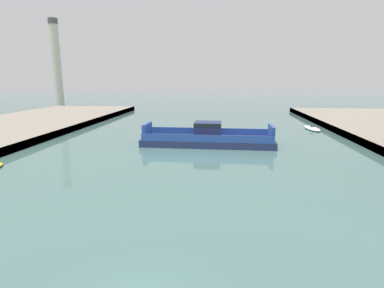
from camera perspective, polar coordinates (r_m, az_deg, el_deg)
name	(u,v)px	position (r m, az deg, el deg)	size (l,w,h in m)	color
chain_ferry	(208,138)	(49.08, 2.97, 1.16)	(21.08, 7.14, 3.69)	navy
moored_boat_near_left	(312,128)	(68.83, 21.60, 2.77)	(2.71, 7.57, 1.02)	white
smokestack_distant_a	(56,61)	(126.97, -24.09, 14.04)	(3.36, 3.36, 31.88)	beige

